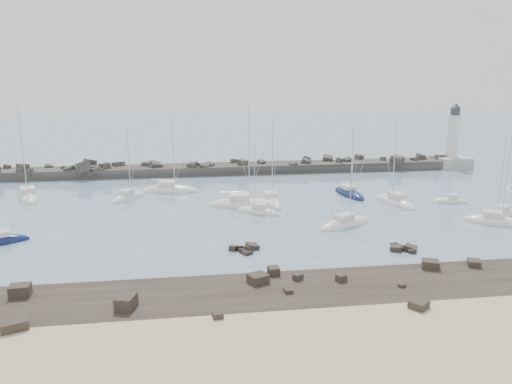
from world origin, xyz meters
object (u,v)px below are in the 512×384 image
sailboat_5 (258,212)px  sailboat_6 (271,202)px  sailboat_2 (0,242)px  sailboat_12 (512,192)px  sailboat_7 (345,224)px  sailboat_1 (28,197)px  sailboat_4 (170,191)px  sailboat_8 (349,194)px  lighthouse (451,153)px  sailboat_10 (395,202)px  sailboat_3 (128,198)px  sailboat_14 (495,223)px  sailboat_11 (500,215)px  sailboat_13 (243,205)px  sailboat_9 (450,202)px

sailboat_5 → sailboat_6: (2.87, 5.47, 0.01)m
sailboat_2 → sailboat_6: bearing=21.6°
sailboat_12 → sailboat_7: bearing=-157.3°
sailboat_1 → sailboat_2: sailboat_1 is taller
sailboat_4 → sailboat_8: (30.31, -6.76, -0.01)m
lighthouse → sailboat_12: (-1.67, -24.02, -2.96)m
sailboat_1 → sailboat_12: size_ratio=1.77×
sailboat_6 → lighthouse: bearing=29.6°
sailboat_2 → sailboat_4: size_ratio=0.68×
sailboat_10 → sailboat_1: bearing=168.5°
lighthouse → sailboat_8: lighthouse is taller
sailboat_3 → sailboat_14: size_ratio=0.90×
sailboat_2 → sailboat_8: sailboat_8 is taller
sailboat_6 → sailboat_11: bearing=-20.3°
sailboat_4 → sailboat_14: bearing=-29.5°
sailboat_13 → sailboat_4: bearing=135.2°
sailboat_2 → sailboat_5: bearing=14.9°
sailboat_6 → sailboat_11: (31.88, -11.81, -0.02)m
sailboat_3 → sailboat_1: bearing=169.6°
sailboat_3 → sailboat_4: 7.92m
sailboat_5 → sailboat_9: sailboat_5 is taller
sailboat_5 → sailboat_10: 22.61m
sailboat_10 → sailboat_12: bearing=10.4°
sailboat_2 → sailboat_14: (65.05, -0.98, 0.00)m
sailboat_2 → sailboat_4: 31.65m
sailboat_2 → sailboat_12: (79.10, 15.67, -0.00)m
sailboat_4 → sailboat_10: 38.09m
sailboat_1 → sailboat_6: size_ratio=1.20×
sailboat_6 → sailboat_12: (42.99, 1.37, -0.01)m
lighthouse → sailboat_7: size_ratio=1.02×
sailboat_3 → sailboat_6: bearing=-14.8°
sailboat_13 → sailboat_5: bearing=-68.3°
sailboat_4 → sailboat_12: (59.13, -8.88, -0.01)m
sailboat_7 → sailboat_14: size_ratio=1.02×
sailboat_5 → sailboat_7: size_ratio=0.78×
sailboat_4 → sailboat_9: 46.90m
sailboat_9 → sailboat_11: (3.25, -8.09, -0.00)m
sailboat_14 → sailboat_7: bearing=174.3°
lighthouse → sailboat_5: bearing=-147.0°
sailboat_1 → sailboat_13: size_ratio=0.96×
sailboat_3 → sailboat_13: size_ratio=0.73×
sailboat_2 → sailboat_12: size_ratio=1.17×
sailboat_1 → sailboat_8: sailboat_1 is taller
lighthouse → sailboat_2: lighthouse is taller
sailboat_10 → sailboat_12: sailboat_10 is taller
sailboat_8 → sailboat_7: bearing=-110.1°
sailboat_1 → sailboat_3: size_ratio=1.32×
sailboat_5 → sailboat_7: 13.41m
sailboat_2 → sailboat_3: (13.25, 20.36, 0.01)m
sailboat_3 → sailboat_10: size_ratio=0.85×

